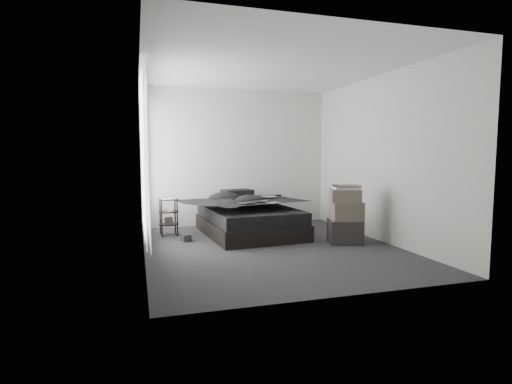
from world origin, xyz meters
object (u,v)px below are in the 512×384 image
object	(u,v)px
laptop	(268,193)
box_lower	(345,231)
bed	(250,227)
side_stand	(169,217)

from	to	relation	value
laptop	box_lower	world-z (taller)	laptop
laptop	bed	bearing A→B (deg)	-154.50
laptop	side_stand	xyz separation A→B (m)	(-1.67, 0.25, -0.39)
laptop	box_lower	xyz separation A→B (m)	(0.89, -1.13, -0.51)
bed	box_lower	xyz separation A→B (m)	(1.23, -1.06, 0.05)
bed	laptop	xyz separation A→B (m)	(0.35, 0.07, 0.56)
bed	side_stand	size ratio (longest dim) A/B	3.09
bed	box_lower	world-z (taller)	box_lower
bed	box_lower	bearing A→B (deg)	-45.01
box_lower	laptop	bearing A→B (deg)	128.21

